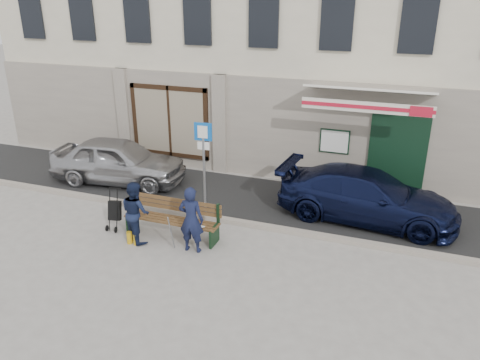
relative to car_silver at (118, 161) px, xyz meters
The scene contains 11 objects.
ground 5.04m from the car_silver, 36.16° to the right, with size 80.00×80.00×0.00m, color #9E9991.
asphalt_lane 4.09m from the car_silver, ahead, with size 60.00×3.20×0.01m, color #282828.
curb 4.33m from the car_silver, 19.72° to the right, with size 60.00×0.18×0.12m, color #9E9384.
building 8.05m from the car_silver, 53.80° to the left, with size 20.00×8.27×10.00m.
car_silver is the anchor object (origin of this frame).
car_navy 7.55m from the car_silver, ahead, with size 1.87×4.60×1.34m, color black.
parking_sign 3.76m from the car_silver, 18.22° to the right, with size 0.47×0.09×2.53m.
bench 4.10m from the car_silver, 39.15° to the right, with size 2.40×1.17×0.98m.
man 5.00m from the car_silver, 37.41° to the right, with size 0.58×0.38×1.59m, color #131936.
woman 3.96m from the car_silver, 50.42° to the right, with size 0.73×0.57×1.51m, color #141C37.
stroller 3.19m from the car_silver, 58.33° to the right, with size 0.36×0.47×1.06m.
Camera 1 is at (4.24, -8.60, 5.60)m, focal length 35.00 mm.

